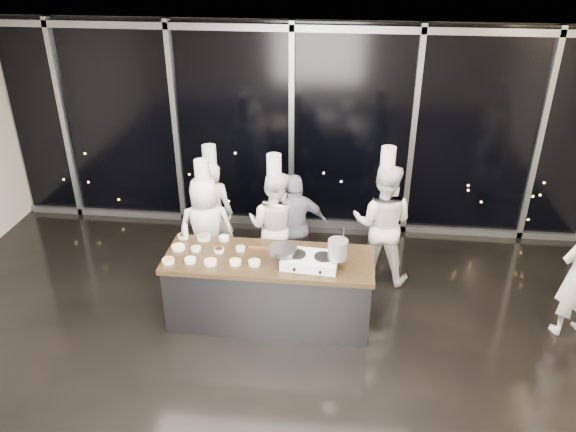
# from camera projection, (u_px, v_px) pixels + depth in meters

# --- Properties ---
(ground) EXTENTS (9.00, 9.00, 0.00)m
(ground) POSITION_uv_depth(u_px,v_px,m) (258.00, 369.00, 6.20)
(ground) COLOR black
(ground) RESTS_ON ground
(room_shell) EXTENTS (9.02, 7.02, 3.21)m
(room_shell) POSITION_uv_depth(u_px,v_px,m) (271.00, 185.00, 5.15)
(room_shell) COLOR beige
(room_shell) RESTS_ON ground
(window_wall) EXTENTS (8.90, 0.11, 3.20)m
(window_wall) POSITION_uv_depth(u_px,v_px,m) (292.00, 131.00, 8.49)
(window_wall) COLOR black
(window_wall) RESTS_ON ground
(demo_counter) EXTENTS (2.46, 0.86, 0.90)m
(demo_counter) POSITION_uv_depth(u_px,v_px,m) (269.00, 289.00, 6.79)
(demo_counter) COLOR #353539
(demo_counter) RESTS_ON ground
(stove) EXTENTS (0.66, 0.44, 0.14)m
(stove) POSITION_uv_depth(u_px,v_px,m) (310.00, 260.00, 6.41)
(stove) COLOR white
(stove) RESTS_ON demo_counter
(frying_pan) EXTENTS (0.58, 0.35, 0.05)m
(frying_pan) POSITION_uv_depth(u_px,v_px,m) (282.00, 250.00, 6.41)
(frying_pan) COLOR slate
(frying_pan) RESTS_ON stove
(stock_pot) EXTENTS (0.24, 0.24, 0.22)m
(stock_pot) POSITION_uv_depth(u_px,v_px,m) (338.00, 249.00, 6.26)
(stock_pot) COLOR silver
(stock_pot) RESTS_ON stove
(prep_bowls) EXTENTS (1.14, 0.73, 0.05)m
(prep_bowls) POSITION_uv_depth(u_px,v_px,m) (207.00, 251.00, 6.67)
(prep_bowls) COLOR white
(prep_bowls) RESTS_ON demo_counter
(squeeze_bottle) EXTENTS (0.07, 0.07, 0.24)m
(squeeze_bottle) POSITION_uv_depth(u_px,v_px,m) (185.00, 230.00, 6.94)
(squeeze_bottle) COLOR silver
(squeeze_bottle) RESTS_ON demo_counter
(chef_far_left) EXTENTS (0.58, 0.39, 1.78)m
(chef_far_left) POSITION_uv_depth(u_px,v_px,m) (213.00, 211.00, 7.86)
(chef_far_left) COLOR silver
(chef_far_left) RESTS_ON ground
(chef_left) EXTENTS (0.84, 0.64, 1.76)m
(chef_left) POSITION_uv_depth(u_px,v_px,m) (206.00, 229.00, 7.44)
(chef_left) COLOR silver
(chef_left) RESTS_ON ground
(chef_center) EXTENTS (0.89, 0.76, 1.80)m
(chef_center) POSITION_uv_depth(u_px,v_px,m) (275.00, 225.00, 7.51)
(chef_center) COLOR silver
(chef_center) RESTS_ON ground
(guest) EXTENTS (0.97, 0.70, 1.52)m
(guest) POSITION_uv_depth(u_px,v_px,m) (295.00, 227.00, 7.52)
(guest) COLOR #131536
(guest) RESTS_ON ground
(chef_right) EXTENTS (0.92, 0.78, 1.92)m
(chef_right) POSITION_uv_depth(u_px,v_px,m) (382.00, 223.00, 7.44)
(chef_right) COLOR silver
(chef_right) RESTS_ON ground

